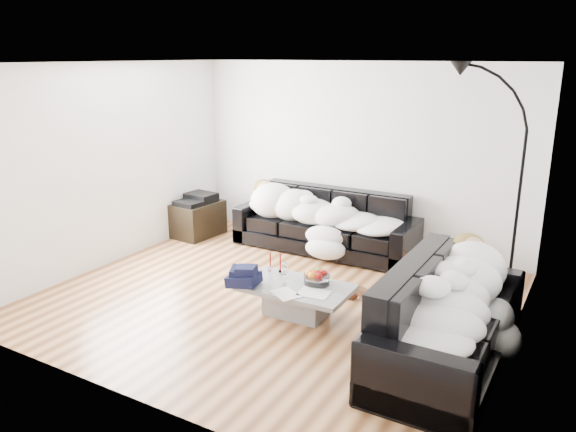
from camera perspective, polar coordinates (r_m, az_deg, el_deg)
The scene contains 24 objects.
ground at distance 6.50m, azimuth -1.34°, elevation -8.29°, with size 5.00×5.00×0.00m, color brown.
wall_back at distance 8.04m, azimuth 7.01°, elevation 6.09°, with size 5.00×0.02×2.60m, color silver.
wall_left at distance 7.66m, azimuth -17.66°, elevation 4.94°, with size 0.02×4.50×2.60m, color silver.
wall_right at distance 5.27m, azimuth 22.49°, elevation -0.38°, with size 0.02×4.50×2.60m, color silver.
ceiling at distance 5.92m, azimuth -1.51°, elevation 15.30°, with size 5.00×5.00×0.00m, color white.
sofa_back at distance 7.90m, azimuth 3.78°, elevation -0.56°, with size 2.57×0.89×0.84m, color black.
sofa_right at distance 5.27m, azimuth 16.09°, elevation -9.67°, with size 2.21×0.95×0.89m, color black.
sleeper_back at distance 7.80m, azimuth 3.65°, elevation 0.88°, with size 2.18×0.75×0.44m, color white, non-canonical shape.
sleeper_right at distance 5.19m, azimuth 16.27°, elevation -7.63°, with size 1.89×0.80×0.46m, color white, non-canonical shape.
teal_cushion at distance 5.80m, azimuth 17.42°, elevation -4.46°, with size 0.36×0.30×0.20m, color #0D5E50.
coffee_table at distance 6.03m, azimuth 0.83°, elevation -8.54°, with size 1.16×0.67×0.34m, color #939699.
fruit_bowl at distance 5.97m, azimuth 2.95°, elevation -6.14°, with size 0.28×0.28×0.17m, color white.
wine_glass_a at distance 6.15m, azimuth -0.32°, elevation -5.46°, with size 0.07×0.07×0.17m, color white.
wine_glass_b at distance 6.08m, azimuth -1.82°, elevation -5.82°, with size 0.06×0.06×0.15m, color white.
wine_glass_c at distance 5.94m, azimuth -0.38°, elevation -6.26°, with size 0.07×0.07×0.17m, color white.
candle_left at distance 6.27m, azimuth -1.82°, elevation -4.78°, with size 0.04×0.04×0.22m, color maroon.
candle_right at distance 6.27m, azimuth -0.80°, elevation -4.80°, with size 0.04×0.04×0.22m, color maroon.
newspaper_a at distance 5.77m, azimuth 2.66°, elevation -7.81°, with size 0.32×0.24×0.01m, color silver.
newspaper_b at distance 5.75m, azimuth -0.24°, elevation -7.88°, with size 0.30×0.22×0.01m, color silver.
navy_jacket at distance 5.94m, azimuth -4.23°, elevation -5.47°, with size 0.35×0.29×0.17m, color black, non-canonical shape.
shoes at distance 6.54m, azimuth 6.53°, elevation -7.74°, with size 0.44×0.32×0.10m, color #472311, non-canonical shape.
av_cabinet at distance 8.68m, azimuth -9.13°, elevation -0.31°, with size 0.52×0.75×0.52m, color black.
stereo at distance 8.60m, azimuth -9.23°, elevation 1.76°, with size 0.44×0.34×0.13m, color black.
floor_lamp at distance 7.01m, azimuth 22.46°, elevation 2.21°, with size 0.83×0.33×2.29m, color black, non-canonical shape.
Camera 1 is at (3.09, -5.05, 2.68)m, focal length 35.00 mm.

